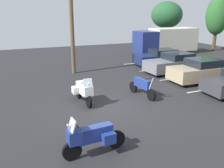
{
  "coord_description": "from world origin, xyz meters",
  "views": [
    {
      "loc": [
        10.72,
        -4.31,
        4.65
      ],
      "look_at": [
        -1.13,
        0.69,
        0.79
      ],
      "focal_mm": 39.64,
      "sensor_mm": 36.0,
      "label": 1
    }
  ],
  "objects_px": {
    "utility_pole": "(71,18)",
    "car_navy": "(160,57)",
    "motorcycle_second": "(92,137)",
    "box_truck": "(166,40)",
    "car_grey": "(174,63)",
    "motorcycle_touring": "(84,91)",
    "car_tan": "(202,71)",
    "motorcycle_third": "(142,86)"
  },
  "relations": [
    {
      "from": "motorcycle_third",
      "to": "car_navy",
      "type": "bearing_deg",
      "value": 140.26
    },
    {
      "from": "motorcycle_touring",
      "to": "utility_pole",
      "type": "height_order",
      "value": "utility_pole"
    },
    {
      "from": "motorcycle_touring",
      "to": "motorcycle_second",
      "type": "distance_m",
      "value": 4.81
    },
    {
      "from": "motorcycle_touring",
      "to": "box_truck",
      "type": "xyz_separation_m",
      "value": [
        -10.98,
        12.58,
        0.82
      ]
    },
    {
      "from": "motorcycle_second",
      "to": "motorcycle_third",
      "type": "xyz_separation_m",
      "value": [
        -4.47,
        4.41,
        -0.08
      ]
    },
    {
      "from": "car_navy",
      "to": "utility_pole",
      "type": "distance_m",
      "value": 8.4
    },
    {
      "from": "car_navy",
      "to": "car_tan",
      "type": "xyz_separation_m",
      "value": [
        5.52,
        -0.31,
        0.07
      ]
    },
    {
      "from": "motorcycle_third",
      "to": "box_truck",
      "type": "height_order",
      "value": "box_truck"
    },
    {
      "from": "motorcycle_touring",
      "to": "utility_pole",
      "type": "distance_m",
      "value": 7.43
    },
    {
      "from": "motorcycle_touring",
      "to": "car_tan",
      "type": "height_order",
      "value": "car_tan"
    },
    {
      "from": "box_truck",
      "to": "motorcycle_touring",
      "type": "bearing_deg",
      "value": -48.87
    },
    {
      "from": "motorcycle_touring",
      "to": "utility_pole",
      "type": "xyz_separation_m",
      "value": [
        -6.49,
        1.14,
        3.43
      ]
    },
    {
      "from": "utility_pole",
      "to": "motorcycle_third",
      "type": "bearing_deg",
      "value": 17.92
    },
    {
      "from": "car_navy",
      "to": "utility_pole",
      "type": "relative_size",
      "value": 0.54
    },
    {
      "from": "motorcycle_third",
      "to": "utility_pole",
      "type": "xyz_separation_m",
      "value": [
        -6.71,
        -2.17,
        3.54
      ]
    },
    {
      "from": "motorcycle_second",
      "to": "utility_pole",
      "type": "height_order",
      "value": "utility_pole"
    },
    {
      "from": "car_grey",
      "to": "box_truck",
      "type": "bearing_deg",
      "value": 149.67
    },
    {
      "from": "car_navy",
      "to": "car_tan",
      "type": "relative_size",
      "value": 0.97
    },
    {
      "from": "car_grey",
      "to": "box_truck",
      "type": "distance_m",
      "value": 8.48
    },
    {
      "from": "motorcycle_second",
      "to": "utility_pole",
      "type": "xyz_separation_m",
      "value": [
        -11.18,
        2.24,
        3.46
      ]
    },
    {
      "from": "car_navy",
      "to": "car_tan",
      "type": "distance_m",
      "value": 5.53
    },
    {
      "from": "car_grey",
      "to": "motorcycle_touring",
      "type": "bearing_deg",
      "value": -66.03
    },
    {
      "from": "motorcycle_third",
      "to": "car_tan",
      "type": "relative_size",
      "value": 0.51
    },
    {
      "from": "motorcycle_touring",
      "to": "motorcycle_second",
      "type": "xyz_separation_m",
      "value": [
        4.69,
        -1.1,
        -0.03
      ]
    },
    {
      "from": "motorcycle_second",
      "to": "motorcycle_third",
      "type": "height_order",
      "value": "motorcycle_second"
    },
    {
      "from": "motorcycle_second",
      "to": "box_truck",
      "type": "height_order",
      "value": "box_truck"
    },
    {
      "from": "car_tan",
      "to": "utility_pole",
      "type": "relative_size",
      "value": 0.56
    },
    {
      "from": "motorcycle_touring",
      "to": "car_navy",
      "type": "height_order",
      "value": "motorcycle_touring"
    },
    {
      "from": "motorcycle_second",
      "to": "utility_pole",
      "type": "bearing_deg",
      "value": 168.68
    },
    {
      "from": "car_tan",
      "to": "motorcycle_touring",
      "type": "bearing_deg",
      "value": -84.11
    },
    {
      "from": "utility_pole",
      "to": "car_navy",
      "type": "bearing_deg",
      "value": 89.31
    },
    {
      "from": "motorcycle_second",
      "to": "utility_pole",
      "type": "distance_m",
      "value": 11.92
    },
    {
      "from": "utility_pole",
      "to": "car_grey",
      "type": "bearing_deg",
      "value": 68.71
    },
    {
      "from": "car_grey",
      "to": "utility_pole",
      "type": "relative_size",
      "value": 0.56
    },
    {
      "from": "car_tan",
      "to": "utility_pole",
      "type": "xyz_separation_m",
      "value": [
        -5.62,
        -7.36,
        3.37
      ]
    },
    {
      "from": "motorcycle_second",
      "to": "car_grey",
      "type": "bearing_deg",
      "value": 131.68
    },
    {
      "from": "car_grey",
      "to": "car_tan",
      "type": "xyz_separation_m",
      "value": [
        2.82,
        0.19,
        0.02
      ]
    },
    {
      "from": "motorcycle_touring",
      "to": "utility_pole",
      "type": "relative_size",
      "value": 0.27
    },
    {
      "from": "motorcycle_second",
      "to": "car_tan",
      "type": "bearing_deg",
      "value": 120.09
    },
    {
      "from": "car_navy",
      "to": "box_truck",
      "type": "relative_size",
      "value": 0.62
    },
    {
      "from": "motorcycle_touring",
      "to": "motorcycle_third",
      "type": "height_order",
      "value": "motorcycle_touring"
    },
    {
      "from": "motorcycle_touring",
      "to": "car_tan",
      "type": "distance_m",
      "value": 8.55
    }
  ]
}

